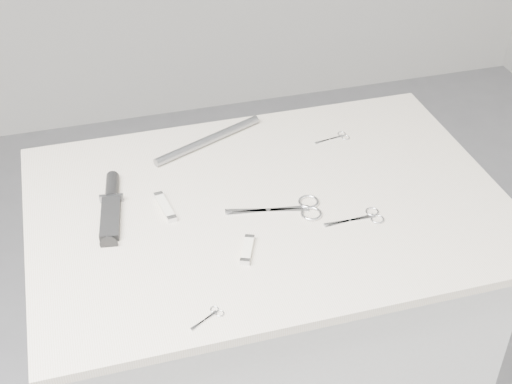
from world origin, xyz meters
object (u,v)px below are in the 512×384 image
object	(u,v)px
large_shears	(295,209)
embroidery_scissors_b	(336,138)
plinth	(266,350)
metal_rail	(208,140)
pocket_knife_b	(247,250)
tiny_scissors	(210,316)
embroidery_scissors_a	(364,218)
sheathed_knife	(111,204)
pocket_knife_a	(165,207)

from	to	relation	value
large_shears	embroidery_scissors_b	xyz separation A→B (m)	(0.18, 0.24, -0.00)
plinth	metal_rail	bearing A→B (deg)	105.71
pocket_knife_b	large_shears	bearing A→B (deg)	-29.46
plinth	pocket_knife_b	xyz separation A→B (m)	(-0.08, -0.14, 0.48)
large_shears	tiny_scissors	bearing A→B (deg)	-122.60
embroidery_scissors_a	tiny_scissors	world-z (taller)	same
embroidery_scissors_a	plinth	bearing A→B (deg)	146.59
embroidery_scissors_b	sheathed_knife	bearing A→B (deg)	-177.61
tiny_scissors	sheathed_knife	xyz separation A→B (m)	(-0.13, 0.36, 0.01)
plinth	sheathed_knife	world-z (taller)	sheathed_knife
tiny_scissors	large_shears	bearing A→B (deg)	16.43
tiny_scissors	pocket_knife_b	world-z (taller)	pocket_knife_b
pocket_knife_a	plinth	bearing A→B (deg)	-107.24
pocket_knife_a	metal_rail	size ratio (longest dim) A/B	0.34
sheathed_knife	metal_rail	xyz separation A→B (m)	(0.25, 0.18, 0.00)
pocket_knife_a	tiny_scissors	bearing A→B (deg)	175.57
large_shears	metal_rail	size ratio (longest dim) A/B	0.67
sheathed_knife	pocket_knife_b	bearing A→B (deg)	-123.84
plinth	pocket_knife_b	bearing A→B (deg)	-120.73
embroidery_scissors_a	tiny_scissors	size ratio (longest dim) A/B	1.89
pocket_knife_a	pocket_knife_b	xyz separation A→B (m)	(0.13, -0.18, -0.00)
plinth	embroidery_scissors_a	distance (m)	0.51
pocket_knife_b	pocket_knife_a	bearing A→B (deg)	59.04
metal_rail	pocket_knife_a	bearing A→B (deg)	-122.78
tiny_scissors	metal_rail	xyz separation A→B (m)	(0.12, 0.54, 0.01)
metal_rail	tiny_scissors	bearing A→B (deg)	-102.49
pocket_knife_b	embroidery_scissors_b	bearing A→B (deg)	-20.04
sheathed_knife	metal_rail	world-z (taller)	sheathed_knife
large_shears	pocket_knife_b	world-z (taller)	pocket_knife_b
large_shears	pocket_knife_a	size ratio (longest dim) A/B	1.97
large_shears	sheathed_knife	size ratio (longest dim) A/B	0.91
plinth	pocket_knife_a	bearing A→B (deg)	171.04
embroidery_scissors_b	tiny_scissors	xyz separation A→B (m)	(-0.42, -0.48, -0.00)
plinth	embroidery_scissors_a	size ratio (longest dim) A/B	7.20
embroidery_scissors_a	embroidery_scissors_b	xyz separation A→B (m)	(0.06, 0.30, -0.00)
pocket_knife_a	pocket_knife_b	bearing A→B (deg)	-152.10
sheathed_knife	large_shears	bearing A→B (deg)	-98.81
plinth	embroidery_scissors_a	bearing A→B (deg)	-32.14
plinth	tiny_scissors	distance (m)	0.59
metal_rail	plinth	bearing A→B (deg)	-74.29
embroidery_scissors_b	sheathed_knife	world-z (taller)	sheathed_knife
plinth	tiny_scissors	world-z (taller)	tiny_scissors
large_shears	embroidery_scissors_b	size ratio (longest dim) A/B	2.21
sheathed_knife	pocket_knife_b	size ratio (longest dim) A/B	2.74
embroidery_scissors_b	pocket_knife_b	xyz separation A→B (m)	(-0.31, -0.34, 0.00)
plinth	pocket_knife_a	xyz separation A→B (m)	(-0.21, 0.03, 0.48)
large_shears	metal_rail	bearing A→B (deg)	122.84
embroidery_scissors_b	pocket_knife_b	bearing A→B (deg)	-143.02
sheathed_knife	plinth	bearing A→B (deg)	-94.19
large_shears	tiny_scissors	world-z (taller)	large_shears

